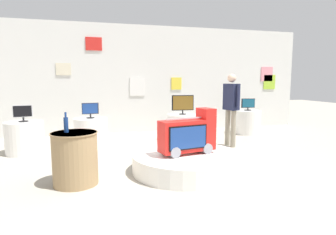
{
  "coord_description": "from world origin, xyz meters",
  "views": [
    {
      "loc": [
        -1.39,
        -4.28,
        1.58
      ],
      "look_at": [
        0.11,
        1.2,
        0.83
      ],
      "focal_mm": 30.54,
      "sensor_mm": 36.0,
      "label": 1
    }
  ],
  "objects": [
    {
      "name": "main_display_pedestal",
      "position": [
        0.2,
        0.29,
        0.16
      ],
      "size": [
        1.9,
        1.9,
        0.31
      ],
      "primitive_type": "cylinder",
      "color": "white",
      "rests_on": "ground"
    },
    {
      "name": "display_pedestal_right_rear",
      "position": [
        3.08,
        3.16,
        0.35
      ],
      "size": [
        0.76,
        0.76,
        0.69
      ],
      "primitive_type": "cylinder",
      "color": "white",
      "rests_on": "ground"
    },
    {
      "name": "shopper_browsing_near_truck",
      "position": [
        1.82,
        1.81,
        1.01
      ],
      "size": [
        0.28,
        0.55,
        1.72
      ],
      "color": "gray",
      "rests_on": "ground"
    },
    {
      "name": "tv_on_left_rear",
      "position": [
        -1.4,
        2.6,
        0.89
      ],
      "size": [
        0.38,
        0.19,
        0.36
      ],
      "color": "black",
      "rests_on": "display_pedestal_left_rear"
    },
    {
      "name": "back_wall_display",
      "position": [
        0.0,
        4.31,
        1.6
      ],
      "size": [
        10.76,
        0.13,
        3.19
      ],
      "color": "silver",
      "rests_on": "ground"
    },
    {
      "name": "tv_on_far_right",
      "position": [
        -2.79,
        2.38,
        0.89
      ],
      "size": [
        0.39,
        0.19,
        0.36
      ],
      "color": "black",
      "rests_on": "display_pedestal_far_right"
    },
    {
      "name": "novelty_firetruck_tv",
      "position": [
        0.22,
        0.29,
        0.63
      ],
      "size": [
        1.02,
        0.53,
        0.78
      ],
      "color": "gray",
      "rests_on": "main_display_pedestal"
    },
    {
      "name": "tv_on_right_rear",
      "position": [
        3.08,
        3.15,
        0.87
      ],
      "size": [
        0.4,
        0.21,
        0.35
      ],
      "color": "black",
      "rests_on": "display_pedestal_right_rear"
    },
    {
      "name": "display_pedestal_left_rear",
      "position": [
        -1.4,
        2.6,
        0.35
      ],
      "size": [
        0.78,
        0.78,
        0.69
      ],
      "primitive_type": "cylinder",
      "color": "white",
      "rests_on": "ground"
    },
    {
      "name": "display_pedestal_center_rear",
      "position": [
        0.92,
        2.74,
        0.35
      ],
      "size": [
        0.81,
        0.81,
        0.69
      ],
      "primitive_type": "cylinder",
      "color": "white",
      "rests_on": "ground"
    },
    {
      "name": "ground_plane",
      "position": [
        0.0,
        0.0,
        0.0
      ],
      "size": [
        30.0,
        30.0,
        0.0
      ],
      "primitive_type": "plane",
      "color": "#A8A091"
    },
    {
      "name": "side_table_round",
      "position": [
        -1.64,
        0.14,
        0.41
      ],
      "size": [
        0.69,
        0.69,
        0.8
      ],
      "color": "#9E7F56",
      "rests_on": "ground"
    },
    {
      "name": "display_pedestal_far_right",
      "position": [
        -2.79,
        2.38,
        0.35
      ],
      "size": [
        0.79,
        0.79,
        0.69
      ],
      "primitive_type": "cylinder",
      "color": "white",
      "rests_on": "ground"
    },
    {
      "name": "tv_on_center_rear",
      "position": [
        0.92,
        2.73,
        0.98
      ],
      "size": [
        0.57,
        0.18,
        0.5
      ],
      "color": "black",
      "rests_on": "display_pedestal_center_rear"
    },
    {
      "name": "bottle_on_side_table",
      "position": [
        -1.75,
        0.18,
        0.93
      ],
      "size": [
        0.07,
        0.07,
        0.3
      ],
      "color": "navy",
      "rests_on": "side_table_round"
    }
  ]
}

